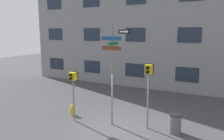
# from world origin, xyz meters

# --- Properties ---
(ground_plane) EXTENTS (60.00, 60.00, 0.00)m
(ground_plane) POSITION_xyz_m (0.00, 0.00, 0.00)
(ground_plane) COLOR #424244
(street_sign_pole) EXTENTS (1.39, 0.97, 4.83)m
(street_sign_pole) POSITION_xyz_m (-0.30, 0.45, 2.90)
(street_sign_pole) COLOR slate
(street_sign_pole) RESTS_ON ground_plane
(pedestrian_signal_left) EXTENTS (0.40, 0.40, 2.51)m
(pedestrian_signal_left) POSITION_xyz_m (-2.27, 0.01, 1.98)
(pedestrian_signal_left) COLOR slate
(pedestrian_signal_left) RESTS_ON ground_plane
(pedestrian_signal_right) EXTENTS (0.37, 0.40, 3.02)m
(pedestrian_signal_right) POSITION_xyz_m (1.29, 0.82, 2.35)
(pedestrian_signal_right) COLOR slate
(pedestrian_signal_right) RESTS_ON ground_plane
(fire_hydrant) EXTENTS (0.40, 0.24, 0.59)m
(fire_hydrant) POSITION_xyz_m (-2.82, 0.59, 0.28)
(fire_hydrant) COLOR gold
(fire_hydrant) RESTS_ON ground_plane
(trash_bin) EXTENTS (0.57, 0.57, 0.87)m
(trash_bin) POSITION_xyz_m (2.52, 0.92, 0.44)
(trash_bin) COLOR #59595B
(trash_bin) RESTS_ON ground_plane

